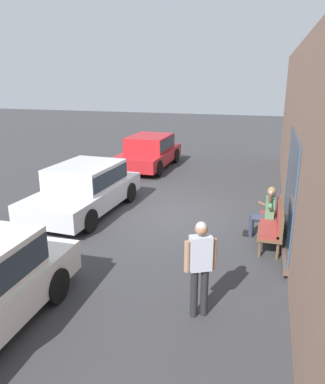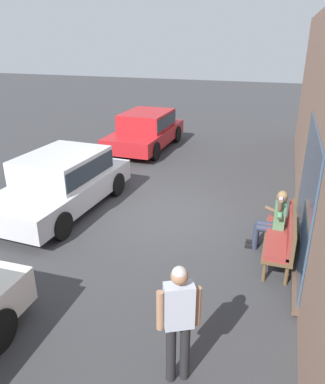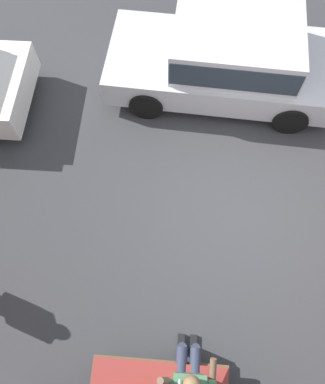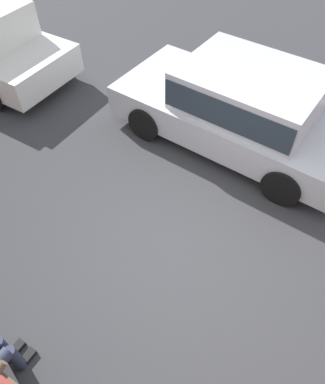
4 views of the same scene
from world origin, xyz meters
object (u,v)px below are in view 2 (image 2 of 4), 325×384
bench (284,234)px  parked_car_near (146,128)px  person_on_phone (274,219)px  pedestrian_standing (179,316)px  parked_car_mid (62,179)px

bench → parked_car_near: parked_car_near is taller
person_on_phone → bench: bearing=31.8°
person_on_phone → pedestrian_standing: pedestrian_standing is taller
parked_car_mid → bench: bearing=81.3°
parked_car_near → parked_car_mid: 5.93m
person_on_phone → pedestrian_standing: (3.70, -0.99, 0.32)m
parked_car_near → pedestrian_standing: bearing=22.3°
bench → pedestrian_standing: (3.34, -1.22, 0.45)m
bench → person_on_phone: size_ratio=1.35×
person_on_phone → pedestrian_standing: bearing=-15.0°
bench → pedestrian_standing: size_ratio=1.04×
parked_car_mid → pedestrian_standing: (4.18, 4.25, 0.24)m
person_on_phone → parked_car_mid: (-0.48, -5.24, 0.08)m
person_on_phone → parked_car_mid: bearing=-95.2°
bench → parked_car_near: bearing=-141.6°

